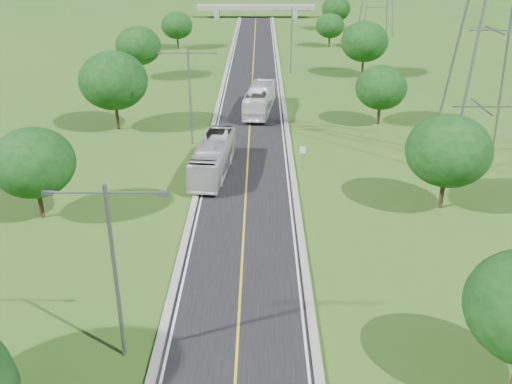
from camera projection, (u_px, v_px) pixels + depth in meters
ground at (251, 105)px, 74.10m from camera, size 260.00×260.00×0.00m
road at (252, 92)px, 79.53m from camera, size 8.00×150.00×0.06m
curb_left at (221, 92)px, 79.53m from camera, size 0.50×150.00×0.22m
curb_right at (282, 92)px, 79.47m from camera, size 0.50×150.00×0.22m
speed_limit_sign at (303, 154)px, 53.40m from camera, size 0.55×0.09×2.40m
overpass at (256, 8)px, 145.71m from camera, size 30.00×3.00×3.20m
streetlight_near_left at (114, 260)px, 28.07m from camera, size 5.90×0.25×10.00m
streetlight_mid_left at (190, 89)px, 58.03m from camera, size 5.90×0.25×10.00m
streetlight_far_right at (291, 35)px, 87.90m from camera, size 5.90×0.25×10.00m
power_tower_near at (497, 14)px, 49.91m from camera, size 9.00×6.40×28.00m
tree_lb at (33, 163)px, 43.21m from camera, size 6.30×6.30×7.33m
tree_lc at (113, 81)px, 62.79m from camera, size 7.56×7.56×8.79m
tree_ld at (138, 46)px, 84.85m from camera, size 6.72×6.72×7.82m
tree_le at (177, 25)px, 106.88m from camera, size 5.88×5.88×6.84m
tree_rb at (448, 151)px, 44.67m from camera, size 6.72×6.72×7.82m
tree_rc at (381, 88)px, 64.91m from camera, size 5.88×5.88×6.84m
tree_rd at (365, 42)px, 86.29m from camera, size 7.14×7.14×8.30m
tree_re at (330, 26)px, 108.62m from camera, size 5.46×5.46×6.35m
tree_rf at (336, 9)px, 126.49m from camera, size 6.30×6.30×7.33m
bus_outbound at (260, 99)px, 70.24m from camera, size 4.11×11.82×3.23m
bus_inbound at (213, 157)px, 52.54m from camera, size 3.79×11.48×3.14m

